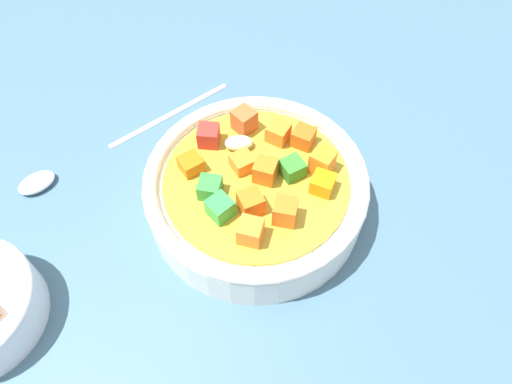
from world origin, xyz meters
TOP-DOWN VIEW (x-y plane):
  - ground_plane at (0.00, 0.00)cm, footprint 140.00×140.00cm
  - soup_bowl_main at (0.01, -0.02)cm, footprint 19.11×19.11cm
  - spoon at (8.76, 14.60)cm, footprint 12.27×21.51cm

SIDE VIEW (x-z plane):
  - ground_plane at x=0.00cm, z-range -2.00..0.00cm
  - spoon at x=8.76cm, z-range -0.08..0.94cm
  - soup_bowl_main at x=0.01cm, z-range -0.50..5.93cm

